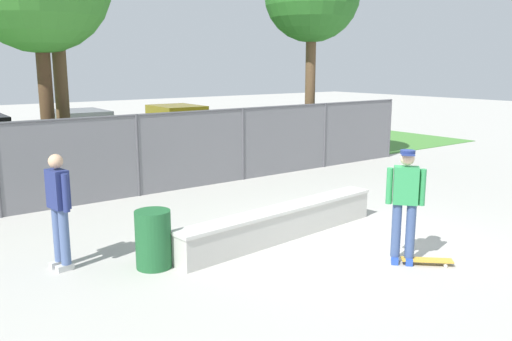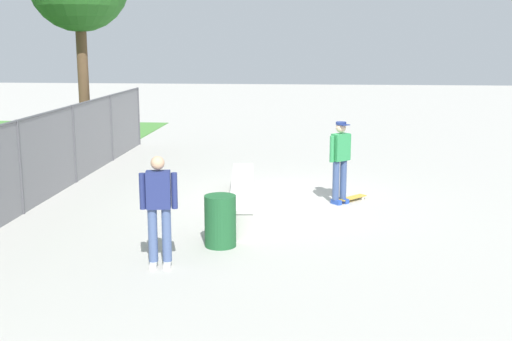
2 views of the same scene
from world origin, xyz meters
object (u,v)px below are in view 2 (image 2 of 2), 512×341
skateboard (352,198)px  bystander (159,206)px  skateboarder (340,158)px  trash_bin (220,221)px  concrete_ledge (242,196)px

skateboard → bystander: 5.84m
skateboarder → trash_bin: 4.01m
skateboarder → trash_bin: (-3.29, 2.22, -0.57)m
skateboarder → bystander: size_ratio=1.01×
concrete_ledge → bystander: bearing=165.9°
concrete_ledge → trash_bin: trash_bin is taller
trash_bin → skateboard: bearing=-35.6°
bystander → trash_bin: size_ratio=1.98×
skateboard → bystander: bearing=144.6°
concrete_ledge → bystander: 3.88m
skateboard → bystander: size_ratio=0.39×
skateboarder → skateboard: bearing=-51.3°
skateboard → bystander: (-4.70, 3.34, 0.94)m
skateboarder → skateboard: 1.03m
skateboard → trash_bin: bearing=144.4°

